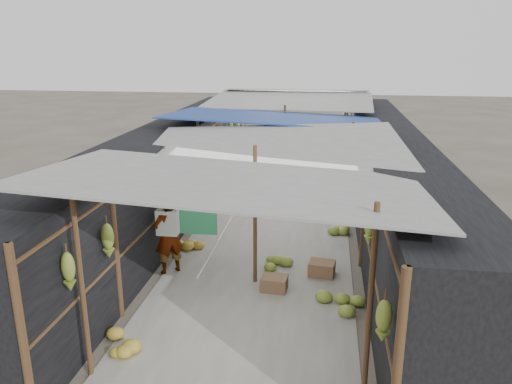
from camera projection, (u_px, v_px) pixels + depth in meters
The scene contains 13 objects.
aisle_slab at pixel (275, 219), 12.64m from camera, with size 3.60×16.00×0.02m, color #9E998E.
stall_left at pixel (170, 172), 12.68m from camera, with size 1.40×15.00×2.30m, color black.
stall_right at pixel (387, 180), 11.95m from camera, with size 1.40×15.00×2.30m, color black.
crate_near at pixel (274, 284), 8.96m from camera, with size 0.46×0.37×0.28m, color #8B6547.
crate_mid at pixel (322, 269), 9.54m from camera, with size 0.48×0.39×0.29m, color #8B6547.
crate_back at pixel (278, 199), 13.89m from camera, with size 0.40×0.33×0.25m, color #8B6547.
black_basin at pixel (316, 206), 13.38m from camera, with size 0.61×0.61×0.18m, color black.
vendor_elderly at pixel (168, 236), 9.50m from camera, with size 0.56×0.37×1.54m, color white.
shopper_blue at pixel (290, 165), 15.04m from camera, with size 0.76×0.59×1.57m, color #1C4A8E.
vendor_seated at pixel (318, 177), 14.73m from camera, with size 0.64×0.37×0.98m, color #4D4943.
market_canopy at pixel (278, 123), 12.26m from camera, with size 5.62×15.20×2.77m.
hanging_bananas at pixel (277, 158), 11.91m from camera, with size 3.96×14.17×0.79m.
floor_bananas at pixel (286, 223), 12.01m from camera, with size 3.86×11.27×0.32m.
Camera 1 is at (1.21, -5.37, 4.27)m, focal length 35.00 mm.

